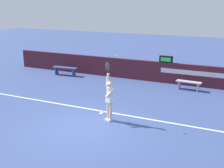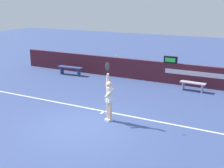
# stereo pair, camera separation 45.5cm
# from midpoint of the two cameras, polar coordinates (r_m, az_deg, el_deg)

# --- Properties ---
(ground_plane) EXTENTS (60.00, 60.00, 0.00)m
(ground_plane) POSITION_cam_midpoint_polar(r_m,az_deg,el_deg) (10.65, -4.64, -8.38)
(ground_plane) COLOR #3C4E85
(court_lines) EXTENTS (12.37, 5.40, 0.00)m
(court_lines) POSITION_cam_midpoint_polar(r_m,az_deg,el_deg) (9.92, -7.64, -10.41)
(court_lines) COLOR white
(court_lines) RESTS_ON ground
(back_wall) EXTENTS (17.54, 0.19, 1.17)m
(back_wall) POSITION_cam_midpoint_polar(r_m,az_deg,el_deg) (16.52, 8.15, 2.61)
(back_wall) COLOR #4B1B26
(back_wall) RESTS_ON ground
(speed_display) EXTENTS (0.73, 0.20, 0.36)m
(speed_display) POSITION_cam_midpoint_polar(r_m,az_deg,el_deg) (16.01, 12.41, 4.76)
(speed_display) COLOR black
(speed_display) RESTS_ON back_wall
(tennis_player) EXTENTS (0.44, 0.46, 2.28)m
(tennis_player) POSITION_cam_midpoint_polar(r_m,az_deg,el_deg) (10.77, 0.62, -2.70)
(tennis_player) COLOR beige
(tennis_player) RESTS_ON ground
(tennis_ball) EXTENTS (0.07, 0.07, 0.07)m
(tennis_ball) POSITION_cam_midpoint_polar(r_m,az_deg,el_deg) (10.26, 2.21, 5.65)
(tennis_ball) COLOR #C4E52F
(courtside_bench_near) EXTENTS (1.62, 0.46, 0.51)m
(courtside_bench_near) POSITION_cam_midpoint_polar(r_m,az_deg,el_deg) (17.91, -7.62, 3.05)
(courtside_bench_near) COLOR #374985
(courtside_bench_near) RESTS_ON ground
(courtside_bench_far) EXTENTS (1.30, 0.43, 0.45)m
(courtside_bench_far) POSITION_cam_midpoint_polar(r_m,az_deg,el_deg) (15.17, 16.63, -0.10)
(courtside_bench_far) COLOR #B8A9BA
(courtside_bench_far) RESTS_ON ground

